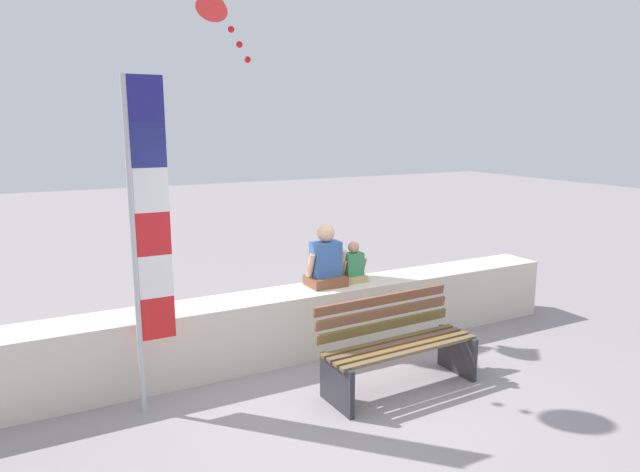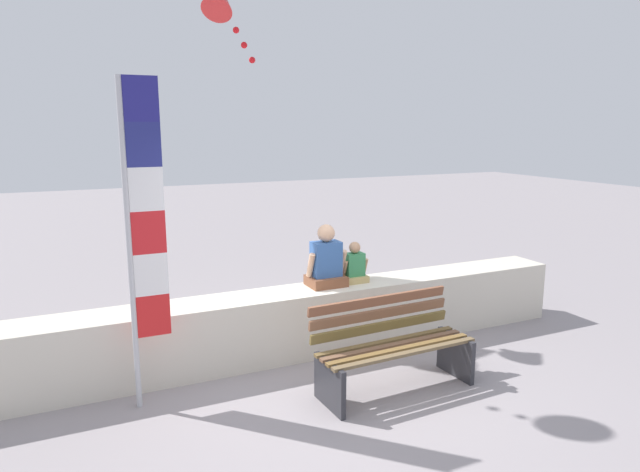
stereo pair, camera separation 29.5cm
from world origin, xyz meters
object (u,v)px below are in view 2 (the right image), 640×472
at_px(kite_red, 220,1).
at_px(park_bench, 392,348).
at_px(person_adult, 326,262).
at_px(person_child, 354,266).
at_px(flag_banner, 140,227).

bearing_deg(kite_red, park_bench, -72.80).
relative_size(park_bench, kite_red, 1.58).
height_order(park_bench, person_adult, person_adult).
height_order(person_child, flag_banner, flag_banner).
height_order(person_child, kite_red, kite_red).
relative_size(person_adult, flag_banner, 0.24).
height_order(park_bench, flag_banner, flag_banner).
bearing_deg(person_adult, park_bench, -83.74).
relative_size(person_adult, kite_red, 0.70).
bearing_deg(flag_banner, person_child, 13.10).
bearing_deg(park_bench, person_adult, 96.26).
height_order(person_adult, kite_red, kite_red).
distance_m(park_bench, person_adult, 1.37).
distance_m(park_bench, kite_red, 4.65).
xyz_separation_m(park_bench, flag_banner, (-2.22, 0.65, 1.27)).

